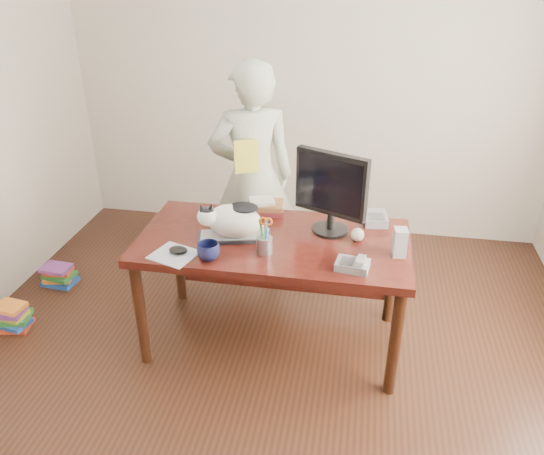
{
  "coord_description": "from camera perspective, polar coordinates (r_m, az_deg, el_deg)",
  "views": [
    {
      "loc": [
        0.48,
        -2.1,
        2.27
      ],
      "look_at": [
        0.0,
        0.55,
        0.85
      ],
      "focal_mm": 35.0,
      "sensor_mm": 36.0,
      "label": 1
    }
  ],
  "objects": [
    {
      "name": "book_pile_b",
      "position": [
        4.36,
        -21.96,
        -4.78
      ],
      "size": [
        0.26,
        0.2,
        0.15
      ],
      "color": "#194198",
      "rests_on": "ground"
    },
    {
      "name": "cat",
      "position": [
        3.09,
        -4.35,
        0.86
      ],
      "size": [
        0.42,
        0.28,
        0.24
      ],
      "rotation": [
        0.0,
        0.0,
        0.24
      ],
      "color": "white",
      "rests_on": "keyboard"
    },
    {
      "name": "held_book",
      "position": [
        3.55,
        -2.8,
        7.64
      ],
      "size": [
        0.18,
        0.14,
        0.22
      ],
      "rotation": [
        0.0,
        0.0,
        0.35
      ],
      "color": "yellow",
      "rests_on": "person"
    },
    {
      "name": "desk",
      "position": [
        3.28,
        0.4,
        -2.8
      ],
      "size": [
        1.6,
        0.8,
        0.75
      ],
      "color": "black",
      "rests_on": "ground"
    },
    {
      "name": "book_pile_a",
      "position": [
        4.0,
        -26.27,
        -8.62
      ],
      "size": [
        0.27,
        0.22,
        0.18
      ],
      "color": "red",
      "rests_on": "ground"
    },
    {
      "name": "speaker",
      "position": [
        3.01,
        13.58,
        -1.56
      ],
      "size": [
        0.08,
        0.09,
        0.16
      ],
      "rotation": [
        0.0,
        0.0,
        0.12
      ],
      "color": "gray",
      "rests_on": "desk"
    },
    {
      "name": "mouse",
      "position": [
        3.02,
        -10.04,
        -2.39
      ],
      "size": [
        0.12,
        0.1,
        0.04
      ],
      "rotation": [
        0.0,
        0.0,
        -0.33
      ],
      "color": "black",
      "rests_on": "mousepad"
    },
    {
      "name": "room",
      "position": [
        2.34,
        -2.38,
        4.65
      ],
      "size": [
        4.5,
        4.5,
        4.5
      ],
      "color": "black",
      "rests_on": "ground"
    },
    {
      "name": "calculator",
      "position": [
        3.37,
        11.07,
        0.98
      ],
      "size": [
        0.16,
        0.2,
        0.06
      ],
      "rotation": [
        0.0,
        0.0,
        0.12
      ],
      "color": "slate",
      "rests_on": "desk"
    },
    {
      "name": "person",
      "position": [
        3.78,
        -2.16,
        5.38
      ],
      "size": [
        0.7,
        0.58,
        1.66
      ],
      "primitive_type": "imported",
      "rotation": [
        0.0,
        0.0,
        3.49
      ],
      "color": "silver",
      "rests_on": "ground"
    },
    {
      "name": "baseball",
      "position": [
        3.14,
        9.17,
        -0.77
      ],
      "size": [
        0.08,
        0.08,
        0.08
      ],
      "rotation": [
        0.0,
        0.0,
        -0.33
      ],
      "color": "white",
      "rests_on": "desk"
    },
    {
      "name": "mousepad",
      "position": [
        3.02,
        -10.49,
        -2.9
      ],
      "size": [
        0.29,
        0.28,
        0.01
      ],
      "rotation": [
        0.0,
        0.0,
        -0.33
      ],
      "color": "silver",
      "rests_on": "desk"
    },
    {
      "name": "pen_cup",
      "position": [
        2.96,
        -0.81,
        -1.69
      ],
      "size": [
        0.1,
        0.1,
        0.23
      ],
      "rotation": [
        0.0,
        0.0,
        -0.07
      ],
      "color": "gray",
      "rests_on": "desk"
    },
    {
      "name": "coffee_mug",
      "position": [
        2.93,
        -6.85,
        -2.55
      ],
      "size": [
        0.18,
        0.18,
        0.1
      ],
      "primitive_type": "imported",
      "rotation": [
        0.0,
        0.0,
        0.93
      ],
      "color": "black",
      "rests_on": "desk"
    },
    {
      "name": "keyboard",
      "position": [
        3.14,
        -4.04,
        -0.93
      ],
      "size": [
        0.46,
        0.26,
        0.03
      ],
      "rotation": [
        0.0,
        0.0,
        0.24
      ],
      "color": "black",
      "rests_on": "desk"
    },
    {
      "name": "phone",
      "position": [
        2.87,
        8.73,
        -3.94
      ],
      "size": [
        0.19,
        0.15,
        0.08
      ],
      "rotation": [
        0.0,
        0.0,
        -0.14
      ],
      "color": "slate",
      "rests_on": "desk"
    },
    {
      "name": "monitor",
      "position": [
        3.1,
        6.38,
        4.16
      ],
      "size": [
        0.43,
        0.29,
        0.51
      ],
      "rotation": [
        0.0,
        0.0,
        -0.41
      ],
      "color": "black",
      "rests_on": "desk"
    },
    {
      "name": "book_stack",
      "position": [
        3.43,
        -0.85,
        2.22
      ],
      "size": [
        0.28,
        0.23,
        0.09
      ],
      "rotation": [
        0.0,
        0.0,
        0.19
      ],
      "color": "#54161C",
      "rests_on": "desk"
    }
  ]
}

